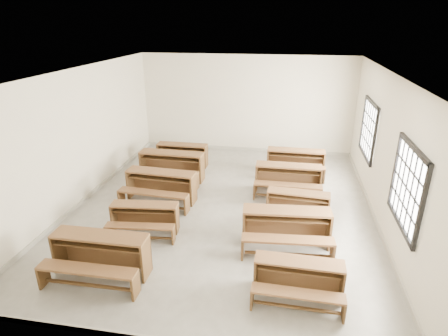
% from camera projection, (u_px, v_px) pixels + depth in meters
% --- Properties ---
extents(room, '(8.50, 8.50, 3.20)m').
position_uv_depth(room, '(228.00, 120.00, 8.29)').
color(room, gray).
rests_on(room, ground).
extents(desk_set_0, '(1.69, 0.88, 0.76)m').
position_uv_depth(desk_set_0, '(100.00, 252.00, 6.54)').
color(desk_set_0, brown).
rests_on(desk_set_0, ground).
extents(desk_set_1, '(1.47, 0.88, 0.63)m').
position_uv_depth(desk_set_1, '(144.00, 216.00, 7.89)').
color(desk_set_1, brown).
rests_on(desk_set_1, ground).
extents(desk_set_2, '(1.77, 1.00, 0.77)m').
position_uv_depth(desk_set_2, '(161.00, 184.00, 9.21)').
color(desk_set_2, brown).
rests_on(desk_set_2, ground).
extents(desk_set_3, '(1.81, 0.98, 0.80)m').
position_uv_depth(desk_set_3, '(171.00, 164.00, 10.42)').
color(desk_set_3, brown).
rests_on(desk_set_3, ground).
extents(desk_set_4, '(1.54, 0.80, 0.69)m').
position_uv_depth(desk_set_4, '(182.00, 154.00, 11.44)').
color(desk_set_4, brown).
rests_on(desk_set_4, ground).
extents(desk_set_5, '(1.45, 0.78, 0.64)m').
position_uv_depth(desk_set_5, '(298.00, 276.00, 6.03)').
color(desk_set_5, brown).
rests_on(desk_set_5, ground).
extents(desk_set_6, '(1.79, 1.03, 0.77)m').
position_uv_depth(desk_set_6, '(286.00, 226.00, 7.36)').
color(desk_set_6, brown).
rests_on(desk_set_6, ground).
extents(desk_set_7, '(1.45, 0.83, 0.63)m').
position_uv_depth(desk_set_7, '(298.00, 203.00, 8.44)').
color(desk_set_7, brown).
rests_on(desk_set_7, ground).
extents(desk_set_8, '(1.68, 0.88, 0.76)m').
position_uv_depth(desk_set_8, '(288.00, 177.00, 9.65)').
color(desk_set_8, brown).
rests_on(desk_set_8, ground).
extents(desk_set_9, '(1.64, 0.87, 0.74)m').
position_uv_depth(desk_set_9, '(295.00, 160.00, 10.82)').
color(desk_set_9, brown).
rests_on(desk_set_9, ground).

